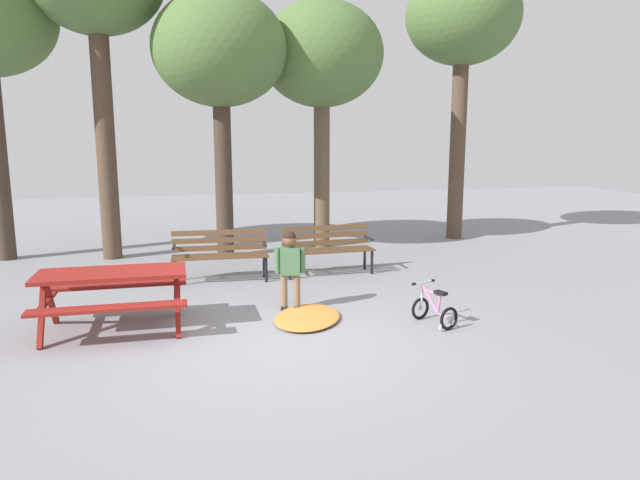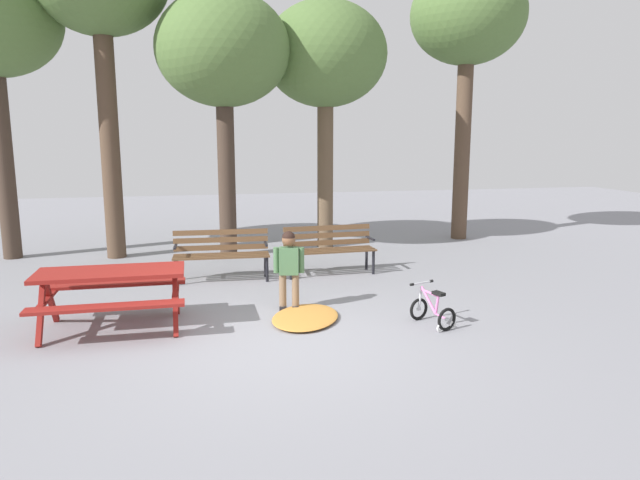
% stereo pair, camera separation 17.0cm
% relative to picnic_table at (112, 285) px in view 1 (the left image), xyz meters
% --- Properties ---
extents(ground, '(36.00, 36.00, 0.00)m').
position_rel_picnic_table_xyz_m(ground, '(1.94, -0.89, -0.59)').
color(ground, gray).
extents(picnic_table, '(1.81, 1.35, 0.79)m').
position_rel_picnic_table_xyz_m(picnic_table, '(0.00, 0.00, 0.00)').
color(picnic_table, maroon).
rests_on(picnic_table, ground).
extents(park_bench_far_left, '(1.62, 0.53, 0.85)m').
position_rel_picnic_table_xyz_m(park_bench_far_left, '(1.48, 2.29, -0.08)').
color(park_bench_far_left, brown).
rests_on(park_bench_far_left, ground).
extents(park_bench_left, '(1.62, 0.54, 0.85)m').
position_rel_picnic_table_xyz_m(park_bench_left, '(3.37, 2.35, -0.08)').
color(park_bench_left, brown).
rests_on(park_bench_left, ground).
extents(child_standing, '(0.42, 0.21, 1.13)m').
position_rel_picnic_table_xyz_m(child_standing, '(2.32, 0.34, 0.08)').
color(child_standing, '#7F664C').
rests_on(child_standing, ground).
extents(kids_bicycle, '(0.51, 0.63, 0.54)m').
position_rel_picnic_table_xyz_m(kids_bicycle, '(4.03, -0.73, -0.39)').
color(kids_bicycle, black).
rests_on(kids_bicycle, ground).
extents(leaf_pile, '(1.30, 1.48, 0.07)m').
position_rel_picnic_table_xyz_m(leaf_pile, '(2.46, -0.14, -0.56)').
color(leaf_pile, '#C68438').
rests_on(leaf_pile, ground).
extents(tree_center, '(2.60, 2.60, 5.18)m').
position_rel_picnic_table_xyz_m(tree_center, '(1.71, 4.29, 3.42)').
color(tree_center, '#423328').
rests_on(tree_center, ground).
extents(tree_right, '(2.60, 2.60, 5.22)m').
position_rel_picnic_table_xyz_m(tree_right, '(3.87, 4.87, 3.47)').
color(tree_right, brown).
rests_on(tree_right, ground).
extents(tree_far_right, '(2.60, 2.60, 6.21)m').
position_rel_picnic_table_xyz_m(tree_far_right, '(7.24, 5.22, 4.41)').
color(tree_far_right, brown).
rests_on(tree_far_right, ground).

